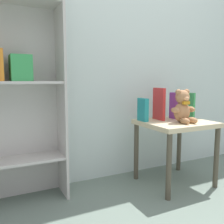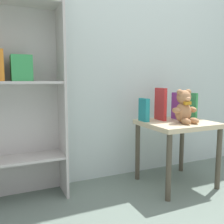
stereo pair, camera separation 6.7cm
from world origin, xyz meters
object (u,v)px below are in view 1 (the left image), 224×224
(bookshelf_side, at_px, (5,66))
(display_table, at_px, (175,131))
(book_standing_teal, at_px, (142,110))
(book_standing_green, at_px, (189,105))
(book_standing_red, at_px, (159,104))
(book_standing_purple, at_px, (175,106))
(teddy_bear, at_px, (183,107))

(bookshelf_side, bearing_deg, display_table, -12.05)
(book_standing_teal, xyz_separation_m, book_standing_green, (0.48, -0.02, 0.02))
(book_standing_red, relative_size, book_standing_green, 1.21)
(bookshelf_side, bearing_deg, book_standing_green, -6.10)
(display_table, bearing_deg, book_standing_red, 123.90)
(bookshelf_side, relative_size, book_standing_purple, 7.43)
(bookshelf_side, height_order, display_table, bookshelf_side)
(book_standing_red, bearing_deg, book_standing_green, 0.53)
(book_standing_teal, height_order, book_standing_purple, book_standing_purple)
(display_table, height_order, teddy_bear, teddy_bear)
(book_standing_teal, xyz_separation_m, book_standing_purple, (0.32, -0.02, 0.02))
(display_table, height_order, book_standing_purple, book_standing_purple)
(bookshelf_side, bearing_deg, book_standing_purple, -6.82)
(bookshelf_side, xyz_separation_m, book_standing_green, (1.48, -0.16, -0.31))
(book_standing_purple, relative_size, book_standing_green, 1.02)
(display_table, relative_size, book_standing_green, 2.45)
(bookshelf_side, distance_m, book_standing_purple, 1.37)
(book_standing_green, bearing_deg, bookshelf_side, 174.14)
(bookshelf_side, relative_size, teddy_bear, 6.40)
(book_standing_red, relative_size, book_standing_purple, 1.18)
(book_standing_green, bearing_deg, book_standing_red, 177.96)
(bookshelf_side, height_order, book_standing_purple, bookshelf_side)
(display_table, xyz_separation_m, book_standing_green, (0.24, 0.11, 0.19))
(book_standing_teal, bearing_deg, book_standing_green, -1.37)
(teddy_bear, distance_m, book_standing_green, 0.29)
(bookshelf_side, height_order, book_standing_teal, bookshelf_side)
(book_standing_green, bearing_deg, book_standing_purple, -179.89)
(book_standing_red, bearing_deg, book_standing_teal, -178.66)
(book_standing_green, bearing_deg, display_table, -155.87)
(teddy_bear, xyz_separation_m, book_standing_purple, (0.07, 0.18, -0.01))
(book_standing_red, distance_m, book_standing_green, 0.32)
(teddy_bear, relative_size, book_standing_green, 1.19)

